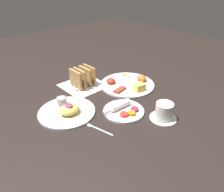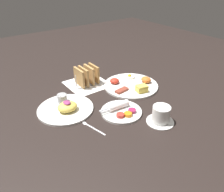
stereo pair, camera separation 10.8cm
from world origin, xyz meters
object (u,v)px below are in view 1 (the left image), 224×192
plate_breakfast (128,84)px  toast_rack (83,77)px  plate_condiments (124,110)px  plate_foreground (67,110)px  coffee_cup (164,112)px

plate_breakfast → toast_rack: (-0.17, -0.19, 0.04)m
plate_condiments → plate_foreground: bearing=-130.9°
plate_breakfast → plate_foreground: 0.40m
plate_foreground → coffee_cup: 0.44m
plate_breakfast → toast_rack: 0.26m
plate_condiments → plate_foreground: 0.26m
toast_rack → coffee_cup: toast_rack is taller
plate_condiments → plate_foreground: size_ratio=0.75×
plate_condiments → plate_foreground: (-0.17, -0.20, 0.00)m
plate_breakfast → plate_foreground: (-0.00, -0.40, 0.00)m
plate_condiments → plate_foreground: plate_foreground is taller
plate_foreground → coffee_cup: (0.33, 0.29, 0.02)m
plate_condiments → coffee_cup: coffee_cup is taller
toast_rack → plate_foreground: bearing=-52.4°
plate_breakfast → coffee_cup: 0.35m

